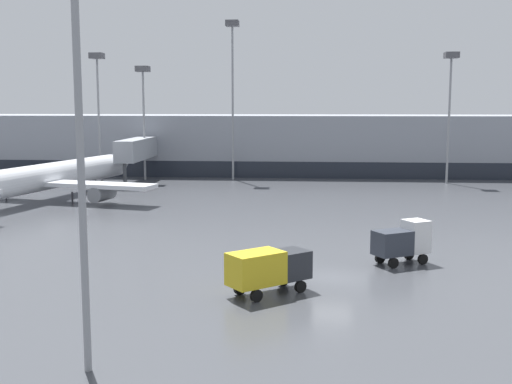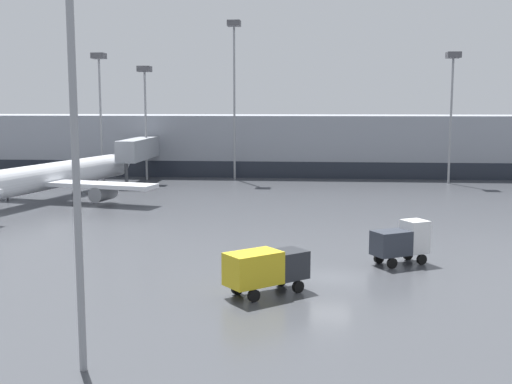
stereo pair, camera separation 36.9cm
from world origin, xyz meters
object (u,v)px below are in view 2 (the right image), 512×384
(parked_jet_1, at_px, (43,178))
(apron_light_mast_6, at_px, (452,80))
(service_truck_0, at_px, (402,241))
(apron_light_mast_3, at_px, (145,89))
(apron_light_mast_4, at_px, (234,58))
(apron_light_mast_2, at_px, (99,80))
(service_truck_1, at_px, (266,268))

(parked_jet_1, xyz_separation_m, apron_light_mast_6, (48.16, 20.39, 11.29))
(parked_jet_1, distance_m, service_truck_0, 43.60)
(apron_light_mast_3, distance_m, apron_light_mast_4, 13.25)
(parked_jet_1, relative_size, apron_light_mast_2, 2.15)
(apron_light_mast_4, bearing_deg, service_truck_0, -70.58)
(apron_light_mast_3, bearing_deg, service_truck_0, -57.79)
(apron_light_mast_2, height_order, apron_light_mast_6, apron_light_mast_2)
(apron_light_mast_3, xyz_separation_m, apron_light_mast_4, (12.47, 1.29, 4.26))
(service_truck_1, distance_m, apron_light_mast_3, 59.19)
(apron_light_mast_2, height_order, apron_light_mast_4, apron_light_mast_4)
(parked_jet_1, bearing_deg, apron_light_mast_4, -26.15)
(apron_light_mast_4, distance_m, apron_light_mast_6, 29.78)
(service_truck_1, bearing_deg, apron_light_mast_4, 59.13)
(service_truck_1, bearing_deg, apron_light_mast_2, 77.38)
(apron_light_mast_3, xyz_separation_m, apron_light_mast_6, (42.00, -0.94, 1.11))
(apron_light_mast_3, bearing_deg, apron_light_mast_2, -175.79)
(service_truck_0, relative_size, apron_light_mast_2, 0.23)
(parked_jet_1, height_order, apron_light_mast_6, apron_light_mast_6)
(service_truck_1, distance_m, apron_light_mast_6, 58.73)
(parked_jet_1, distance_m, apron_light_mast_3, 24.43)
(apron_light_mast_4, bearing_deg, service_truck_1, -81.53)
(apron_light_mast_6, bearing_deg, parked_jet_1, -157.05)
(parked_jet_1, height_order, service_truck_1, parked_jet_1)
(parked_jet_1, bearing_deg, service_truck_1, -127.43)
(service_truck_1, height_order, apron_light_mast_3, apron_light_mast_3)
(service_truck_0, height_order, apron_light_mast_6, apron_light_mast_6)
(parked_jet_1, relative_size, apron_light_mast_6, 2.18)
(service_truck_0, height_order, apron_light_mast_2, apron_light_mast_2)
(service_truck_0, bearing_deg, apron_light_mast_3, 92.77)
(parked_jet_1, distance_m, apron_light_mast_4, 32.67)
(apron_light_mast_6, bearing_deg, apron_light_mast_4, 175.68)
(parked_jet_1, bearing_deg, apron_light_mast_2, 13.82)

